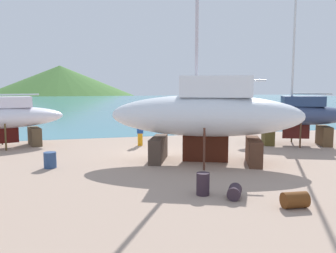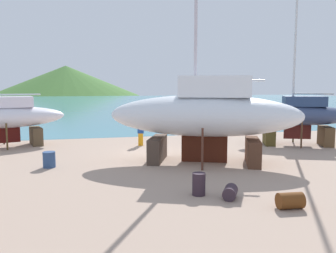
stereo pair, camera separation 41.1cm
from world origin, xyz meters
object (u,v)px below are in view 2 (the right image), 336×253
(sailboat_mid_port, at_px, (5,117))
(sailboat_large_starboard, at_px, (205,114))
(barrel_ochre, at_px, (230,192))
(barrel_tipped_right, at_px, (290,201))
(barrel_tar_black, at_px, (49,160))
(worker, at_px, (141,133))
(barrel_tipped_left, at_px, (199,184))
(sailboat_small_center, at_px, (298,116))

(sailboat_mid_port, bearing_deg, sailboat_large_starboard, 131.20)
(barrel_ochre, distance_m, barrel_tipped_right, 2.25)
(barrel_ochre, height_order, barrel_tar_black, barrel_tar_black)
(barrel_ochre, bearing_deg, sailboat_mid_port, 127.16)
(worker, bearing_deg, barrel_tar_black, -40.67)
(sailboat_large_starboard, relative_size, sailboat_mid_port, 1.56)
(worker, height_order, barrel_tipped_left, worker)
(worker, bearing_deg, sailboat_large_starboard, 28.40)
(sailboat_mid_port, relative_size, sailboat_small_center, 0.87)
(worker, xyz_separation_m, barrel_ochre, (1.53, -12.84, -0.66))
(barrel_tar_black, bearing_deg, sailboat_large_starboard, -4.59)
(sailboat_small_center, height_order, barrel_tipped_right, sailboat_small_center)
(barrel_ochre, height_order, barrel_tipped_right, barrel_tipped_right)
(sailboat_large_starboard, distance_m, barrel_tar_black, 8.90)
(sailboat_mid_port, xyz_separation_m, sailboat_small_center, (20.63, -3.96, 0.06))
(sailboat_mid_port, relative_size, barrel_tar_black, 14.39)
(barrel_tipped_right, xyz_separation_m, barrel_tar_black, (-9.03, 8.69, 0.13))
(sailboat_mid_port, bearing_deg, barrel_tipped_left, 110.24)
(sailboat_mid_port, relative_size, worker, 6.88)
(sailboat_mid_port, bearing_deg, sailboat_small_center, 153.53)
(sailboat_small_center, bearing_deg, barrel_tipped_right, 76.94)
(sailboat_mid_port, relative_size, barrel_tipped_right, 13.41)
(worker, relative_size, barrel_tipped_right, 1.95)
(sailboat_small_center, distance_m, barrel_ochre, 14.39)
(barrel_ochre, bearing_deg, worker, 96.80)
(sailboat_mid_port, distance_m, barrel_tipped_left, 16.96)
(sailboat_large_starboard, relative_size, barrel_tar_black, 22.48)
(sailboat_large_starboard, relative_size, barrel_ochre, 22.64)
(barrel_ochre, bearing_deg, barrel_tar_black, 135.77)
(barrel_tipped_right, relative_size, barrel_tar_black, 1.07)
(barrel_ochre, distance_m, barrel_tar_black, 10.28)
(barrel_tar_black, bearing_deg, worker, 44.17)
(sailboat_mid_port, distance_m, worker, 9.60)
(barrel_ochre, bearing_deg, barrel_tipped_left, 144.85)
(barrel_tar_black, bearing_deg, barrel_tipped_right, -43.88)
(sailboat_mid_port, xyz_separation_m, worker, (9.40, -1.58, -1.19))
(sailboat_mid_port, xyz_separation_m, barrel_tipped_left, (9.88, -13.68, -1.65))
(barrel_tar_black, bearing_deg, barrel_ochre, -44.23)
(sailboat_mid_port, bearing_deg, barrel_ochre, 111.56)
(sailboat_large_starboard, relative_size, barrel_tipped_right, 20.95)
(sailboat_large_starboard, xyz_separation_m, barrel_tipped_left, (-2.24, -5.75, -2.31))
(barrel_tipped_right, bearing_deg, worker, 102.56)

